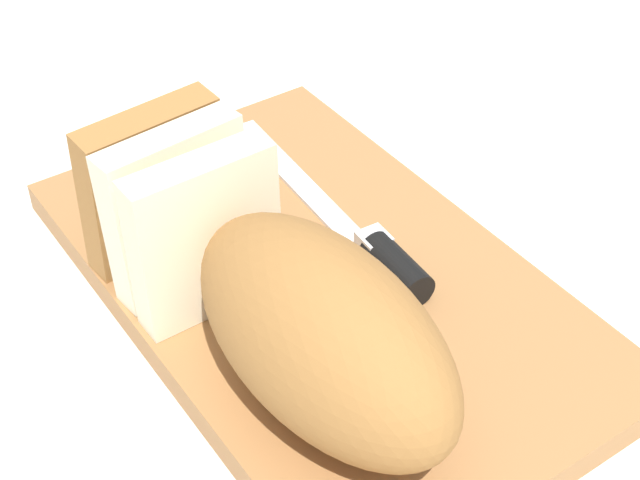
{
  "coord_description": "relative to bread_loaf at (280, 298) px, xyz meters",
  "views": [
    {
      "loc": [
        -0.4,
        0.26,
        0.46
      ],
      "look_at": [
        0.0,
        0.0,
        0.05
      ],
      "focal_mm": 54.22,
      "sensor_mm": 36.0,
      "label": 1
    }
  ],
  "objects": [
    {
      "name": "cutting_board",
      "position": [
        0.05,
        -0.06,
        -0.07
      ],
      "size": [
        0.41,
        0.26,
        0.02
      ],
      "primitive_type": "cube",
      "rotation": [
        0.0,
        0.0,
        0.02
      ],
      "color": "#9E6B3D",
      "rests_on": "ground_plane"
    },
    {
      "name": "bread_knife",
      "position": [
        0.05,
        -0.1,
        -0.04
      ],
      "size": [
        0.24,
        0.03,
        0.02
      ],
      "rotation": [
        0.0,
        0.0,
        -0.04
      ],
      "color": "silver",
      "rests_on": "cutting_board"
    },
    {
      "name": "bread_loaf",
      "position": [
        0.0,
        0.0,
        0.0
      ],
      "size": [
        0.3,
        0.12,
        0.11
      ],
      "rotation": [
        0.0,
        0.0,
        0.08
      ],
      "color": "#996633",
      "rests_on": "cutting_board"
    },
    {
      "name": "crumb_stray_left",
      "position": [
        0.06,
        -0.04,
        -0.05
      ],
      "size": [
        0.0,
        0.0,
        0.0
      ],
      "primitive_type": "sphere",
      "color": "tan",
      "rests_on": "cutting_board"
    },
    {
      "name": "ground_plane",
      "position": [
        0.05,
        -0.06,
        -0.08
      ],
      "size": [
        3.0,
        3.0,
        0.0
      ],
      "primitive_type": "plane",
      "color": "silver"
    },
    {
      "name": "crumb_near_loaf",
      "position": [
        0.05,
        -0.01,
        -0.05
      ],
      "size": [
        0.0,
        0.0,
        0.0
      ],
      "primitive_type": "sphere",
      "color": "tan",
      "rests_on": "cutting_board"
    },
    {
      "name": "crumb_near_knife",
      "position": [
        0.07,
        -0.04,
        -0.05
      ],
      "size": [
        0.01,
        0.01,
        0.01
      ],
      "primitive_type": "sphere",
      "color": "tan",
      "rests_on": "cutting_board"
    }
  ]
}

